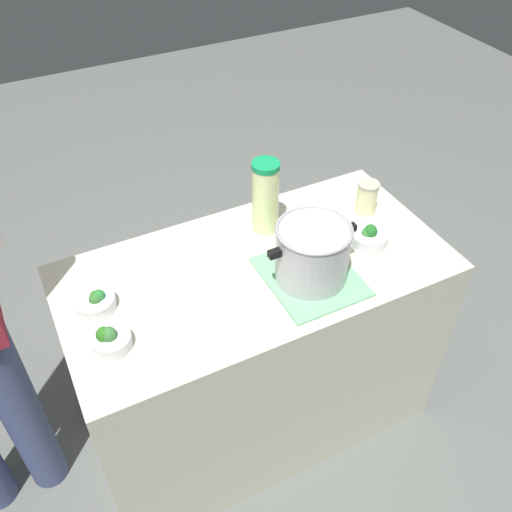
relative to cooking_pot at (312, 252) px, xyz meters
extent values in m
plane|color=#5F625E|center=(0.14, -0.13, -1.00)|extent=(8.00, 8.00, 0.00)
cube|color=beige|center=(0.14, -0.13, -0.56)|extent=(1.34, 0.67, 0.89)
cube|color=#75BB85|center=(0.00, 0.00, -0.11)|extent=(0.29, 0.34, 0.01)
cylinder|color=#B7B7BC|center=(0.00, 0.00, -0.01)|extent=(0.24, 0.24, 0.20)
torus|color=#99999E|center=(0.00, 0.00, 0.09)|extent=(0.25, 0.25, 0.01)
cube|color=black|center=(-0.14, 0.00, 0.05)|extent=(0.04, 0.02, 0.02)
cube|color=black|center=(0.14, 0.00, 0.05)|extent=(0.04, 0.02, 0.02)
cylinder|color=beige|center=(0.01, -0.30, 0.02)|extent=(0.09, 0.09, 0.26)
cylinder|color=#128C4E|center=(0.01, -0.30, 0.16)|extent=(0.10, 0.10, 0.02)
ellipsoid|color=yellow|center=(0.03, -0.30, 0.03)|extent=(0.04, 0.04, 0.01)
cylinder|color=#EFECAB|center=(-0.37, -0.22, -0.05)|extent=(0.08, 0.08, 0.12)
cylinder|color=#B2AD99|center=(-0.37, -0.22, 0.01)|extent=(0.08, 0.08, 0.01)
cylinder|color=silver|center=(0.67, -0.01, -0.09)|extent=(0.12, 0.12, 0.04)
ellipsoid|color=#397537|center=(0.67, -0.01, -0.07)|extent=(0.05, 0.05, 0.05)
ellipsoid|color=#2B6E1D|center=(0.69, -0.02, -0.06)|extent=(0.05, 0.05, 0.05)
ellipsoid|color=#338033|center=(0.67, -0.02, -0.07)|extent=(0.04, 0.04, 0.04)
cylinder|color=silver|center=(0.67, -0.19, -0.09)|extent=(0.13, 0.13, 0.04)
ellipsoid|color=#347D1C|center=(0.67, -0.19, -0.07)|extent=(0.04, 0.04, 0.04)
ellipsoid|color=#277931|center=(0.66, -0.19, -0.07)|extent=(0.04, 0.04, 0.05)
ellipsoid|color=#346B2E|center=(0.67, -0.18, -0.07)|extent=(0.04, 0.04, 0.05)
cylinder|color=silver|center=(-0.28, -0.06, -0.09)|extent=(0.13, 0.13, 0.04)
ellipsoid|color=#377D35|center=(-0.27, -0.06, -0.07)|extent=(0.04, 0.04, 0.05)
ellipsoid|color=#206622|center=(-0.28, -0.06, -0.06)|extent=(0.05, 0.05, 0.05)
ellipsoid|color=#3A7E22|center=(-0.29, -0.06, -0.07)|extent=(0.04, 0.04, 0.05)
cylinder|color=#404A72|center=(1.01, -0.25, -0.56)|extent=(0.14, 0.14, 0.88)
camera|label=1|loc=(0.77, 1.12, 1.19)|focal=39.31mm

